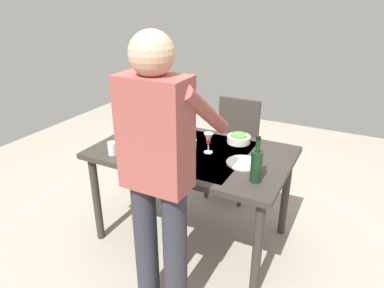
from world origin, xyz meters
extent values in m
plane|color=#9E9384|center=(0.00, 0.00, 0.00)|extent=(6.00, 6.00, 0.00)
cube|color=#332D28|center=(0.00, 0.00, 0.74)|extent=(1.43, 0.88, 0.04)
cube|color=#C6AD89|center=(0.00, 0.00, 0.76)|extent=(0.78, 0.74, 0.00)
cylinder|color=#332D28|center=(-0.64, -0.37, 0.36)|extent=(0.06, 0.06, 0.72)
cylinder|color=#332D28|center=(0.64, -0.37, 0.36)|extent=(0.06, 0.06, 0.72)
cylinder|color=#332D28|center=(-0.64, 0.37, 0.36)|extent=(0.06, 0.06, 0.72)
cylinder|color=#332D28|center=(0.64, 0.37, 0.36)|extent=(0.06, 0.06, 0.72)
cube|color=black|center=(-0.03, -0.74, 0.45)|extent=(0.40, 0.40, 0.04)
cube|color=#332D28|center=(-0.03, -0.92, 0.70)|extent=(0.40, 0.04, 0.45)
cylinder|color=#332D28|center=(-0.20, -0.91, 0.23)|extent=(0.04, 0.04, 0.43)
cylinder|color=#332D28|center=(0.14, -0.91, 0.23)|extent=(0.04, 0.04, 0.43)
cylinder|color=#332D28|center=(-0.20, -0.57, 0.23)|extent=(0.04, 0.04, 0.43)
cylinder|color=#332D28|center=(0.14, -0.57, 0.23)|extent=(0.04, 0.04, 0.43)
cylinder|color=#2D2D38|center=(-0.06, 0.72, 0.44)|extent=(0.14, 0.14, 0.88)
cylinder|color=#2D2D38|center=(-0.26, 0.72, 0.44)|extent=(0.14, 0.14, 0.88)
cube|color=#9E4C47|center=(-0.16, 0.72, 1.18)|extent=(0.36, 0.20, 0.60)
sphere|color=tan|center=(-0.16, 0.72, 1.58)|extent=(0.22, 0.22, 0.22)
cylinder|color=#9E4C47|center=(0.01, 0.48, 1.25)|extent=(0.08, 0.52, 0.40)
cylinder|color=#9E4C47|center=(-0.33, 0.48, 1.25)|extent=(0.08, 0.52, 0.40)
cylinder|color=black|center=(-0.56, 0.23, 0.86)|extent=(0.07, 0.07, 0.20)
cylinder|color=black|center=(-0.56, 0.23, 1.00)|extent=(0.03, 0.03, 0.08)
cylinder|color=black|center=(-0.56, 0.23, 1.05)|extent=(0.03, 0.03, 0.02)
cylinder|color=white|center=(-0.12, -0.02, 0.77)|extent=(0.06, 0.06, 0.01)
cylinder|color=white|center=(-0.12, -0.02, 0.81)|extent=(0.01, 0.01, 0.07)
cone|color=white|center=(-0.12, -0.02, 0.88)|extent=(0.07, 0.07, 0.07)
cylinder|color=maroon|center=(-0.12, -0.02, 0.86)|extent=(0.03, 0.03, 0.03)
cylinder|color=white|center=(0.36, 0.10, 0.77)|extent=(0.06, 0.06, 0.01)
cylinder|color=white|center=(0.36, 0.10, 0.81)|extent=(0.01, 0.01, 0.07)
cone|color=white|center=(0.36, 0.10, 0.88)|extent=(0.07, 0.07, 0.07)
cylinder|color=maroon|center=(0.36, 0.10, 0.86)|extent=(0.03, 0.03, 0.03)
cylinder|color=silver|center=(0.47, 0.32, 0.81)|extent=(0.07, 0.07, 0.09)
cylinder|color=silver|center=(-0.03, 0.14, 0.82)|extent=(0.07, 0.07, 0.10)
cylinder|color=silver|center=(0.47, 0.15, 0.81)|extent=(0.07, 0.07, 0.09)
cylinder|color=silver|center=(-0.14, 0.30, 0.82)|extent=(0.08, 0.08, 0.10)
cylinder|color=silver|center=(0.13, -0.01, 0.79)|extent=(0.30, 0.30, 0.05)
cylinder|color=#C6562D|center=(0.13, -0.01, 0.81)|extent=(0.22, 0.22, 0.03)
cylinder|color=silver|center=(-0.26, -0.29, 0.79)|extent=(0.18, 0.18, 0.05)
cylinder|color=#4C843D|center=(-0.26, -0.29, 0.81)|extent=(0.13, 0.13, 0.03)
cylinder|color=silver|center=(0.23, 0.26, 0.79)|extent=(0.16, 0.16, 0.05)
cylinder|color=tan|center=(0.23, 0.26, 0.81)|extent=(0.12, 0.12, 0.03)
cylinder|color=silver|center=(-0.41, 0.04, 0.77)|extent=(0.23, 0.23, 0.01)
cube|color=silver|center=(0.50, -0.20, 0.77)|extent=(0.08, 0.19, 0.00)
camera|label=1|loc=(-1.07, 2.09, 1.84)|focal=32.77mm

